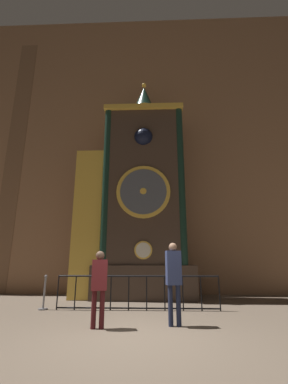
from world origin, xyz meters
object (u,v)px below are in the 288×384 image
(clock_tower, at_px, (135,200))
(visitor_near, at_px, (99,281))
(visitor_far, at_px, (174,275))
(stanchion_post, at_px, (44,298))

(clock_tower, bearing_deg, visitor_near, -95.92)
(visitor_near, relative_size, visitor_far, 0.89)
(clock_tower, distance_m, visitor_near, 5.35)
(clock_tower, bearing_deg, stanchion_post, -137.49)
(clock_tower, height_order, stanchion_post, clock_tower)
(visitor_far, height_order, stanchion_post, visitor_far)
(clock_tower, distance_m, stanchion_post, 4.97)
(visitor_far, xyz_separation_m, stanchion_post, (-3.78, 1.86, -0.78))
(clock_tower, xyz_separation_m, stanchion_post, (-2.55, -2.34, -3.57))
(stanchion_post, bearing_deg, clock_tower, 42.51)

